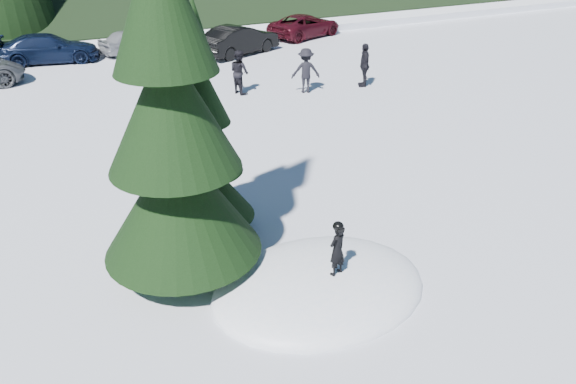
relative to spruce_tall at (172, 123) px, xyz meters
name	(u,v)px	position (x,y,z in m)	size (l,w,h in m)	color
ground	(319,289)	(2.20, -1.80, -3.32)	(200.00, 200.00, 0.00)	white
snow_mound	(319,289)	(2.20, -1.80, -3.32)	(4.48, 3.52, 0.96)	white
spruce_tall	(172,123)	(0.00, 0.00, 0.00)	(3.20, 3.20, 8.60)	black
spruce_short	(203,148)	(1.00, 1.40, -1.22)	(2.20, 2.20, 5.37)	black
child_skier	(337,250)	(2.42, -2.07, -2.29)	(0.40, 0.26, 1.09)	black
adult_0	(239,72)	(5.87, 11.20, -2.44)	(0.85, 0.67, 1.76)	black
adult_1	(364,65)	(10.96, 9.75, -2.41)	(1.06, 0.44, 1.81)	black
adult_2	(306,71)	(8.33, 10.09, -2.42)	(1.17, 0.67, 1.81)	black
car_3	(49,48)	(-0.50, 20.12, -2.64)	(1.90, 4.68, 1.36)	black
car_4	(134,41)	(3.68, 20.24, -2.69)	(1.48, 3.68, 1.25)	gray
car_5	(239,40)	(8.44, 17.45, -2.58)	(1.56, 4.48, 1.48)	black
car_6	(305,26)	(13.51, 19.73, -2.67)	(2.15, 4.67, 1.30)	#370A12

